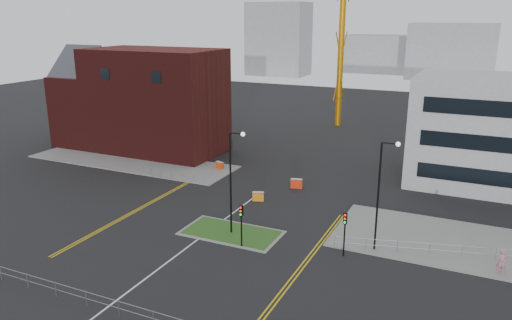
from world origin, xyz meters
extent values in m
plane|color=black|center=(0.00, 0.00, 0.00)|extent=(200.00, 200.00, 0.00)
cube|color=slate|center=(-20.00, 22.00, 0.06)|extent=(28.00, 8.00, 0.12)
cube|color=slate|center=(22.00, 14.00, 0.06)|extent=(24.00, 10.00, 0.12)
cube|color=slate|center=(2.00, 8.00, 0.04)|extent=(8.60, 4.60, 0.08)
cube|color=#21521B|center=(2.00, 8.00, 0.06)|extent=(8.00, 4.00, 0.12)
cube|color=#401010|center=(-20.00, 28.00, 7.00)|extent=(18.00, 10.00, 14.00)
cube|color=black|center=(-24.00, 22.98, 11.00)|extent=(1.40, 0.10, 1.40)
cube|color=black|center=(-16.00, 22.98, 11.00)|extent=(1.40, 0.10, 1.40)
cube|color=#401010|center=(-32.00, 28.00, 5.00)|extent=(6.00, 10.00, 10.00)
cube|color=#2D3038|center=(-32.00, 28.00, 10.00)|extent=(6.40, 8.49, 8.49)
cylinder|color=#C97C0B|center=(-2.00, 55.00, 17.98)|extent=(1.00, 1.00, 35.96)
cylinder|color=black|center=(2.00, 8.00, 4.50)|extent=(0.16, 0.16, 9.00)
cylinder|color=black|center=(2.60, 8.00, 9.00)|extent=(1.20, 0.10, 0.10)
sphere|color=silver|center=(3.20, 8.00, 9.00)|extent=(0.36, 0.36, 0.36)
cylinder|color=black|center=(14.00, 10.00, 4.50)|extent=(0.16, 0.16, 9.00)
cylinder|color=black|center=(14.60, 10.00, 9.00)|extent=(1.20, 0.10, 0.10)
sphere|color=silver|center=(15.20, 10.00, 9.00)|extent=(0.36, 0.36, 0.36)
cylinder|color=black|center=(4.00, 6.00, 1.50)|extent=(0.12, 0.12, 3.00)
cube|color=black|center=(4.00, 6.00, 3.20)|extent=(0.28, 0.22, 0.90)
sphere|color=red|center=(4.00, 5.87, 3.50)|extent=(0.18, 0.18, 0.18)
sphere|color=orange|center=(4.00, 5.87, 3.20)|extent=(0.18, 0.18, 0.18)
sphere|color=#0CCC33|center=(4.00, 5.87, 2.90)|extent=(0.18, 0.18, 0.18)
cylinder|color=black|center=(12.00, 8.00, 1.50)|extent=(0.12, 0.12, 3.00)
cube|color=black|center=(12.00, 8.00, 3.20)|extent=(0.28, 0.22, 0.90)
sphere|color=red|center=(12.00, 7.87, 3.50)|extent=(0.18, 0.18, 0.18)
sphere|color=orange|center=(12.00, 7.87, 3.20)|extent=(0.18, 0.18, 0.18)
sphere|color=#0CCC33|center=(12.00, 7.87, 2.90)|extent=(0.18, 0.18, 0.18)
cylinder|color=gray|center=(0.00, -6.00, 1.05)|extent=(24.00, 0.04, 0.04)
cylinder|color=gray|center=(0.00, -6.00, 0.55)|extent=(24.00, 0.04, 0.04)
cylinder|color=gray|center=(-11.00, 18.00, 1.05)|extent=(6.00, 0.04, 0.04)
cylinder|color=gray|center=(-11.00, 18.00, 0.55)|extent=(6.00, 0.04, 0.04)
cylinder|color=gray|center=(-14.00, 18.00, 0.55)|extent=(0.05, 0.05, 1.10)
cylinder|color=gray|center=(-8.00, 18.00, 0.55)|extent=(0.05, 0.05, 1.10)
cylinder|color=gray|center=(20.50, 11.50, 1.05)|extent=(19.01, 5.04, 0.04)
cylinder|color=gray|center=(20.50, 11.50, 0.55)|extent=(19.01, 5.04, 0.04)
cylinder|color=gray|center=(11.00, 9.00, 0.55)|extent=(0.05, 0.05, 1.10)
cube|color=silver|center=(0.00, 2.00, 0.01)|extent=(0.15, 30.00, 0.01)
cube|color=gold|center=(-9.00, 10.00, 0.01)|extent=(0.12, 24.00, 0.01)
cube|color=gold|center=(-8.70, 10.00, 0.01)|extent=(0.12, 24.00, 0.01)
cube|color=gold|center=(9.50, 6.00, 0.01)|extent=(0.12, 20.00, 0.01)
cube|color=gold|center=(9.80, 6.00, 0.01)|extent=(0.12, 20.00, 0.01)
cube|color=gray|center=(-40.00, 120.00, 11.00)|extent=(18.00, 12.00, 22.00)
cube|color=gray|center=(10.00, 130.00, 8.00)|extent=(24.00, 12.00, 16.00)
cube|color=gray|center=(-8.00, 140.00, 6.00)|extent=(30.00, 12.00, 12.00)
imported|color=#BB798B|center=(23.22, 9.96, 1.00)|extent=(0.80, 0.59, 2.01)
cube|color=red|center=(-8.00, 24.00, 0.48)|extent=(1.21, 0.74, 0.96)
cube|color=silver|center=(-8.00, 24.00, 0.91)|extent=(1.21, 0.74, 0.11)
cube|color=red|center=(3.00, 21.48, 0.52)|extent=(1.32, 0.69, 1.05)
cube|color=silver|center=(3.00, 21.48, 1.00)|extent=(1.32, 0.69, 0.13)
cube|color=orange|center=(0.81, 16.16, 0.47)|extent=(1.20, 0.75, 0.95)
cube|color=silver|center=(0.81, 16.16, 0.90)|extent=(1.20, 0.75, 0.11)
camera|label=1|loc=(20.80, -27.29, 18.33)|focal=35.00mm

